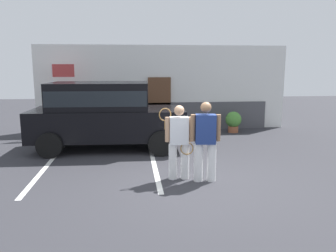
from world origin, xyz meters
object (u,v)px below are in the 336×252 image
at_px(tennis_player_woman, 205,141).
at_px(flag_pole, 58,85).
at_px(parked_suv, 105,112).
at_px(potted_plant_by_porch, 233,121).
at_px(tennis_player_man, 179,141).

relative_size(tennis_player_woman, flag_pole, 0.67).
bearing_deg(tennis_player_woman, parked_suv, -46.99).
bearing_deg(potted_plant_by_porch, flag_pole, -180.00).
bearing_deg(potted_plant_by_porch, tennis_player_man, -119.05).
height_order(tennis_player_woman, potted_plant_by_porch, tennis_player_woman).
bearing_deg(tennis_player_woman, potted_plant_by_porch, -106.94).
height_order(tennis_player_man, tennis_player_woman, tennis_player_woman).
bearing_deg(flag_pole, parked_suv, -50.03).
xyz_separation_m(parked_suv, potted_plant_by_porch, (4.72, 2.12, -0.70)).
bearing_deg(potted_plant_by_porch, tennis_player_woman, -113.30).
height_order(parked_suv, potted_plant_by_porch, parked_suv).
distance_m(parked_suv, flag_pole, 2.86).
xyz_separation_m(tennis_player_man, potted_plant_by_porch, (2.86, 5.15, -0.43)).
height_order(potted_plant_by_porch, flag_pole, flag_pole).
distance_m(tennis_player_man, potted_plant_by_porch, 5.91).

